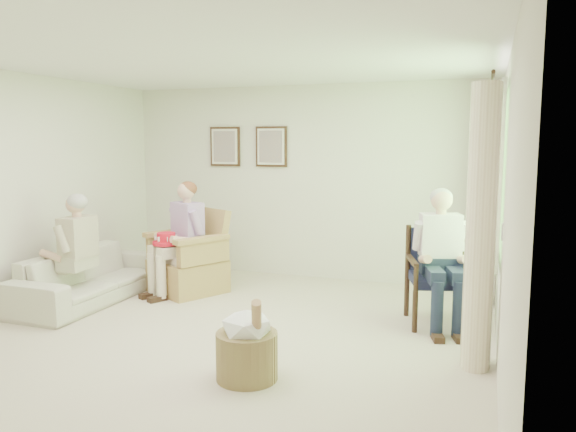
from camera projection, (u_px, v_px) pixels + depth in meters
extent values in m
plane|color=beige|center=(210.00, 342.00, 5.21)|extent=(5.50, 5.50, 0.00)
cube|color=silver|center=(303.00, 182.00, 7.61)|extent=(5.00, 0.04, 2.60)
cube|color=silver|center=(505.00, 215.00, 4.21)|extent=(0.04, 5.50, 2.60)
cube|color=white|center=(205.00, 54.00, 4.88)|extent=(5.00, 5.50, 0.02)
cube|color=#2D6B23|center=(500.00, 173.00, 5.31)|extent=(0.02, 1.40, 1.50)
cube|color=white|center=(503.00, 89.00, 5.21)|extent=(0.04, 1.52, 0.06)
cube|color=white|center=(495.00, 254.00, 5.41)|extent=(0.04, 1.52, 0.06)
cylinder|color=#382114|center=(493.00, 87.00, 5.23)|extent=(0.03, 2.50, 0.03)
cylinder|color=beige|center=(481.00, 229.00, 4.49)|extent=(0.34, 0.34, 2.30)
cylinder|color=beige|center=(484.00, 204.00, 6.32)|extent=(0.34, 0.34, 2.30)
cube|color=#382114|center=(225.00, 147.00, 7.91)|extent=(0.45, 0.03, 0.55)
cube|color=silver|center=(224.00, 147.00, 7.88)|extent=(0.39, 0.01, 0.49)
cube|color=tan|center=(224.00, 147.00, 7.88)|extent=(0.33, 0.01, 0.43)
cube|color=#382114|center=(271.00, 147.00, 7.67)|extent=(0.45, 0.03, 0.55)
cube|color=silver|center=(271.00, 147.00, 7.65)|extent=(0.39, 0.01, 0.49)
cube|color=tan|center=(271.00, 147.00, 7.64)|extent=(0.33, 0.01, 0.43)
cube|color=tan|center=(188.00, 276.00, 6.93)|extent=(0.76, 0.74, 0.40)
cube|color=beige|center=(186.00, 257.00, 6.87)|extent=(0.59, 0.57, 0.10)
cube|color=tan|center=(199.00, 230.00, 7.16)|extent=(0.71, 0.22, 0.60)
cube|color=tan|center=(162.00, 246.00, 7.00)|extent=(0.10, 0.69, 0.29)
cube|color=tan|center=(213.00, 250.00, 6.77)|extent=(0.10, 0.69, 0.29)
cylinder|color=black|center=(407.00, 309.00, 5.54)|extent=(0.05, 0.05, 0.42)
cylinder|color=black|center=(467.00, 315.00, 5.35)|extent=(0.05, 0.05, 0.42)
cylinder|color=black|center=(414.00, 295.00, 6.03)|extent=(0.05, 0.05, 0.42)
cylinder|color=black|center=(469.00, 300.00, 5.84)|extent=(0.05, 0.05, 0.42)
cube|color=#1B1E3B|center=(440.00, 280.00, 5.66)|extent=(0.55, 0.53, 0.09)
cube|color=#1B1E3B|center=(443.00, 250.00, 5.86)|extent=(0.51, 0.07, 0.47)
imported|color=beige|center=(91.00, 276.00, 6.53)|extent=(1.99, 0.78, 0.58)
cube|color=beige|center=(186.00, 244.00, 6.85)|extent=(0.40, 0.26, 0.16)
cube|color=#B892CE|center=(186.00, 221.00, 6.84)|extent=(0.39, 0.24, 0.46)
sphere|color=#DDAD8E|center=(185.00, 191.00, 6.78)|extent=(0.21, 0.21, 0.21)
ellipsoid|color=brown|center=(186.00, 189.00, 6.80)|extent=(0.22, 0.22, 0.18)
cube|color=beige|center=(169.00, 251.00, 6.69)|extent=(0.14, 0.44, 0.13)
cube|color=beige|center=(184.00, 252.00, 6.62)|extent=(0.14, 0.44, 0.13)
cylinder|color=beige|center=(161.00, 277.00, 6.54)|extent=(0.12, 0.12, 0.51)
cylinder|color=beige|center=(176.00, 278.00, 6.47)|extent=(0.12, 0.12, 0.51)
cube|color=#192037|center=(440.00, 264.00, 5.64)|extent=(0.40, 0.26, 0.16)
cube|color=silver|center=(441.00, 237.00, 5.62)|extent=(0.39, 0.24, 0.46)
sphere|color=#DDAD8E|center=(443.00, 200.00, 5.56)|extent=(0.21, 0.21, 0.21)
ellipsoid|color=#B7B2AD|center=(443.00, 197.00, 5.58)|extent=(0.22, 0.22, 0.18)
cube|color=#192037|center=(428.00, 273.00, 5.47)|extent=(0.14, 0.44, 0.13)
cube|color=#192037|center=(449.00, 275.00, 5.41)|extent=(0.14, 0.44, 0.13)
cylinder|color=#192037|center=(424.00, 307.00, 5.32)|extent=(0.12, 0.12, 0.52)
cylinder|color=#192037|center=(446.00, 309.00, 5.26)|extent=(0.12, 0.12, 0.52)
cube|color=#BDB898|center=(77.00, 261.00, 6.31)|extent=(0.42, 0.26, 0.16)
cube|color=#B7AB8E|center=(77.00, 236.00, 6.29)|extent=(0.41, 0.24, 0.46)
sphere|color=#DDAD8E|center=(75.00, 204.00, 6.23)|extent=(0.21, 0.21, 0.21)
ellipsoid|color=#B7B2AD|center=(77.00, 201.00, 6.25)|extent=(0.22, 0.22, 0.18)
cube|color=#BDB898|center=(56.00, 269.00, 6.14)|extent=(0.14, 0.44, 0.13)
cube|color=#BDB898|center=(71.00, 270.00, 6.08)|extent=(0.14, 0.44, 0.13)
cylinder|color=#BDB898|center=(44.00, 294.00, 5.99)|extent=(0.12, 0.12, 0.41)
cylinder|color=#BDB898|center=(59.00, 295.00, 5.92)|extent=(0.12, 0.12, 0.41)
cylinder|color=red|center=(166.00, 243.00, 6.65)|extent=(0.32, 0.32, 0.04)
cylinder|color=red|center=(166.00, 238.00, 6.65)|extent=(0.22, 0.22, 0.12)
cube|color=white|center=(175.00, 238.00, 6.61)|extent=(0.04, 0.01, 0.05)
cube|color=white|center=(175.00, 237.00, 6.70)|extent=(0.03, 0.04, 0.05)
cube|color=white|center=(169.00, 236.00, 6.76)|extent=(0.02, 0.05, 0.05)
cube|color=white|center=(161.00, 237.00, 6.73)|extent=(0.04, 0.03, 0.05)
cube|color=white|center=(156.00, 238.00, 6.63)|extent=(0.04, 0.03, 0.05)
cube|color=white|center=(159.00, 239.00, 6.55)|extent=(0.02, 0.05, 0.05)
cube|color=white|center=(167.00, 239.00, 6.54)|extent=(0.03, 0.04, 0.05)
cylinder|color=tan|center=(247.00, 356.00, 4.37)|extent=(0.49, 0.49, 0.38)
ellipsoid|color=white|center=(247.00, 326.00, 4.34)|extent=(0.43, 0.43, 0.26)
cylinder|color=#A57F56|center=(257.00, 330.00, 4.25)|extent=(0.19, 0.34, 0.56)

